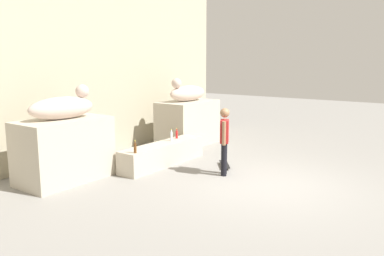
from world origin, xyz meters
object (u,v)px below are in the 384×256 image
at_px(bottle_brown, 135,148).
at_px(bottle_clear, 171,136).
at_px(statue_reclining_right, 187,93).
at_px(bottle_red, 177,134).
at_px(skateboard, 225,164).
at_px(skater, 224,138).
at_px(statue_reclining_left, 63,107).

distance_m(bottle_brown, bottle_clear, 1.66).
xyz_separation_m(statue_reclining_right, bottle_red, (-1.68, -0.87, -1.04)).
relative_size(bottle_red, bottle_brown, 0.92).
xyz_separation_m(skateboard, bottle_clear, (-0.40, 1.49, 0.67)).
bearing_deg(skater, bottle_red, -134.78).
bearing_deg(statue_reclining_right, bottle_brown, 21.84).
height_order(bottle_brown, bottle_clear, bottle_clear).
height_order(statue_reclining_left, bottle_brown, statue_reclining_left).
bearing_deg(bottle_red, bottle_clear, -166.83).
distance_m(skater, bottle_clear, 1.88).
distance_m(statue_reclining_right, skater, 3.70).
relative_size(skater, bottle_brown, 5.38).
bearing_deg(bottle_clear, statue_reclining_right, 25.07).
distance_m(statue_reclining_right, bottle_brown, 3.99).
bearing_deg(bottle_red, bottle_brown, -172.02).
distance_m(skater, bottle_brown, 2.19).
xyz_separation_m(skater, bottle_red, (0.58, 1.94, -0.21)).
bearing_deg(statue_reclining_right, bottle_clear, 29.57).
xyz_separation_m(skater, skateboard, (0.63, 0.36, -0.86)).
height_order(bottle_red, bottle_clear, bottle_clear).
height_order(skater, bottle_clear, skater).
xyz_separation_m(statue_reclining_left, bottle_red, (3.15, -0.86, -1.04)).
distance_m(bottle_red, bottle_clear, 0.36).
bearing_deg(bottle_clear, bottle_red, 13.17).
relative_size(skateboard, bottle_red, 2.64).
bearing_deg(statue_reclining_left, statue_reclining_right, 7.06).
height_order(statue_reclining_right, skateboard, statue_reclining_right).
bearing_deg(bottle_brown, skater, -49.51).
distance_m(statue_reclining_right, bottle_red, 2.16).
height_order(skateboard, bottle_clear, bottle_clear).
relative_size(skateboard, bottle_clear, 2.34).
bearing_deg(statue_reclining_right, skateboard, 60.86).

